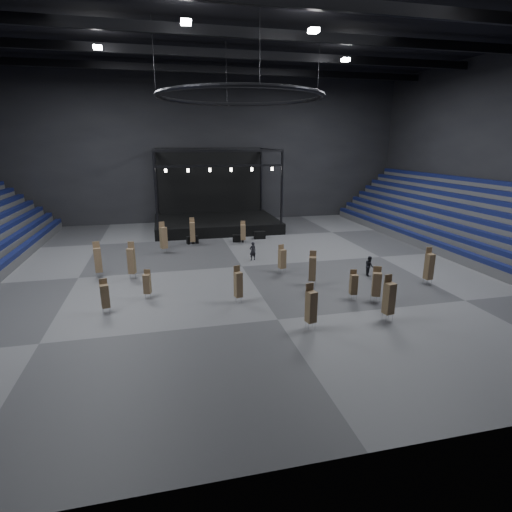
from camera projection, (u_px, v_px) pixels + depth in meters
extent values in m
plane|color=#4F4F51|center=(242.00, 267.00, 32.64)|extent=(50.00, 50.00, 0.00)
cube|color=black|center=(239.00, 20.00, 27.75)|extent=(50.00, 42.00, 0.20)
cube|color=black|center=(208.00, 149.00, 49.87)|extent=(50.00, 0.20, 18.00)
cube|color=black|center=(394.00, 171.00, 10.52)|extent=(50.00, 0.20, 18.00)
cube|color=#474749|center=(466.00, 247.00, 37.25)|extent=(7.20, 40.00, 0.75)
cube|color=#0C1237|center=(436.00, 243.00, 36.37)|extent=(0.59, 40.00, 0.40)
cube|color=#474749|center=(471.00, 243.00, 37.25)|extent=(6.30, 40.00, 1.50)
cube|color=#0C1237|center=(446.00, 235.00, 36.37)|extent=(0.59, 40.00, 0.40)
cube|color=#474749|center=(476.00, 239.00, 37.24)|extent=(5.40, 40.00, 2.25)
cube|color=#0C1237|center=(456.00, 226.00, 36.36)|extent=(0.59, 40.00, 0.40)
cube|color=#474749|center=(480.00, 235.00, 37.24)|extent=(4.50, 40.00, 3.00)
cube|color=#0C1237|center=(465.00, 218.00, 36.35)|extent=(0.59, 40.00, 0.40)
cube|color=#474749|center=(485.00, 230.00, 37.24)|extent=(3.60, 40.00, 3.75)
cube|color=#0C1237|center=(475.00, 209.00, 36.35)|extent=(0.59, 40.00, 0.40)
cube|color=#474749|center=(490.00, 226.00, 37.24)|extent=(2.70, 40.00, 4.50)
cube|color=#0C1237|center=(485.00, 200.00, 36.34)|extent=(0.59, 40.00, 0.40)
cube|color=#474749|center=(495.00, 222.00, 37.23)|extent=(1.80, 40.00, 5.25)
cube|color=#0C1237|center=(494.00, 192.00, 36.34)|extent=(0.59, 40.00, 0.40)
cube|color=#474749|center=(499.00, 218.00, 37.23)|extent=(0.90, 40.00, 6.00)
cube|color=#0C1237|center=(504.00, 183.00, 36.33)|extent=(0.59, 40.00, 0.40)
cube|color=black|center=(216.00, 224.00, 47.00)|extent=(14.00, 10.00, 1.20)
cube|color=black|center=(210.00, 181.00, 50.24)|extent=(13.30, 0.30, 8.00)
cylinder|color=black|center=(156.00, 191.00, 40.01)|extent=(0.24, 0.24, 7.80)
cylinder|color=black|center=(156.00, 183.00, 48.63)|extent=(0.24, 0.24, 7.80)
cylinder|color=black|center=(282.00, 188.00, 42.92)|extent=(0.24, 0.24, 7.80)
cylinder|color=black|center=(261.00, 180.00, 51.54)|extent=(0.24, 0.24, 7.80)
cube|color=black|center=(220.00, 151.00, 40.40)|extent=(13.40, 0.25, 0.25)
cube|color=black|center=(209.00, 149.00, 49.02)|extent=(13.40, 0.25, 0.25)
cube|color=black|center=(220.00, 166.00, 40.81)|extent=(13.40, 0.20, 0.20)
cylinder|color=white|center=(166.00, 171.00, 39.71)|extent=(0.24, 0.24, 0.35)
cylinder|color=white|center=(188.00, 170.00, 40.19)|extent=(0.24, 0.24, 0.35)
cylinder|color=white|center=(210.00, 170.00, 40.68)|extent=(0.24, 0.24, 0.35)
cylinder|color=white|center=(231.00, 170.00, 41.16)|extent=(0.24, 0.24, 0.35)
cylinder|color=white|center=(252.00, 169.00, 41.65)|extent=(0.24, 0.24, 0.35)
cylinder|color=white|center=(272.00, 169.00, 42.13)|extent=(0.24, 0.24, 0.35)
torus|color=black|center=(240.00, 97.00, 29.11)|extent=(12.30, 12.30, 0.30)
cylinder|color=black|center=(319.00, 63.00, 29.75)|extent=(0.04, 0.04, 5.00)
cylinder|color=black|center=(226.00, 73.00, 34.05)|extent=(0.04, 0.04, 5.00)
cylinder|color=black|center=(153.00, 55.00, 27.10)|extent=(0.04, 0.04, 5.00)
cylinder|color=black|center=(260.00, 38.00, 22.80)|extent=(0.04, 0.04, 5.00)
cube|color=black|center=(240.00, 33.00, 27.96)|extent=(49.00, 0.35, 0.70)
cube|color=black|center=(224.00, 54.00, 34.52)|extent=(49.00, 0.35, 0.70)
cube|color=black|center=(213.00, 70.00, 42.01)|extent=(49.00, 0.35, 0.70)
cube|color=white|center=(98.00, 47.00, 29.67)|extent=(0.60, 0.60, 0.25)
cube|color=white|center=(346.00, 60.00, 34.08)|extent=(0.60, 0.60, 0.25)
cube|color=white|center=(186.00, 22.00, 23.50)|extent=(0.60, 0.60, 0.25)
cube|color=white|center=(314.00, 31.00, 25.26)|extent=(0.60, 0.60, 0.25)
cube|color=black|center=(192.00, 240.00, 40.06)|extent=(1.21, 0.77, 0.75)
cube|color=black|center=(238.00, 238.00, 40.71)|extent=(1.21, 0.80, 0.74)
cube|color=black|center=(260.00, 235.00, 42.07)|extent=(1.21, 0.64, 0.79)
cylinder|color=silver|center=(96.00, 276.00, 29.75)|extent=(0.03, 0.03, 0.43)
cylinder|color=silver|center=(97.00, 274.00, 30.13)|extent=(0.03, 0.03, 0.43)
cylinder|color=silver|center=(102.00, 275.00, 29.84)|extent=(0.03, 0.03, 0.43)
cylinder|color=silver|center=(103.00, 273.00, 30.22)|extent=(0.03, 0.03, 0.43)
cube|color=brown|center=(98.00, 260.00, 29.68)|extent=(0.60, 0.60, 1.84)
cube|color=brown|center=(96.00, 248.00, 29.63)|extent=(0.49, 0.15, 1.01)
cylinder|color=silver|center=(280.00, 271.00, 30.77)|extent=(0.03, 0.03, 0.40)
cylinder|color=silver|center=(279.00, 270.00, 31.12)|extent=(0.03, 0.03, 0.40)
cylinder|color=silver|center=(285.00, 271.00, 30.85)|extent=(0.03, 0.03, 0.40)
cylinder|color=silver|center=(284.00, 270.00, 31.21)|extent=(0.03, 0.03, 0.40)
cube|color=brown|center=(282.00, 259.00, 30.73)|extent=(0.58, 0.58, 1.48)
cube|color=brown|center=(281.00, 250.00, 30.72)|extent=(0.46, 0.17, 0.81)
cylinder|color=silver|center=(103.00, 312.00, 23.42)|extent=(0.03, 0.03, 0.38)
cylinder|color=silver|center=(104.00, 309.00, 23.77)|extent=(0.03, 0.03, 0.38)
cylinder|color=silver|center=(109.00, 311.00, 23.50)|extent=(0.03, 0.03, 0.38)
cylinder|color=silver|center=(110.00, 309.00, 23.85)|extent=(0.03, 0.03, 0.38)
cube|color=brown|center=(105.00, 296.00, 23.39)|extent=(0.56, 0.56, 1.39)
cube|color=brown|center=(103.00, 285.00, 23.38)|extent=(0.44, 0.16, 0.76)
cylinder|color=silver|center=(308.00, 327.00, 21.43)|extent=(0.03, 0.03, 0.41)
cylinder|color=silver|center=(306.00, 324.00, 21.79)|extent=(0.03, 0.03, 0.41)
cylinder|color=silver|center=(315.00, 326.00, 21.52)|extent=(0.03, 0.03, 0.41)
cylinder|color=silver|center=(312.00, 323.00, 21.88)|extent=(0.03, 0.03, 0.41)
cube|color=brown|center=(311.00, 307.00, 21.36)|extent=(0.59, 0.59, 1.73)
cube|color=brown|center=(309.00, 291.00, 21.31)|extent=(0.47, 0.17, 0.95)
cylinder|color=silver|center=(236.00, 301.00, 25.07)|extent=(0.03, 0.03, 0.37)
cylinder|color=silver|center=(235.00, 299.00, 25.40)|extent=(0.03, 0.03, 0.37)
cylinder|color=silver|center=(242.00, 300.00, 25.15)|extent=(0.03, 0.03, 0.37)
cylinder|color=silver|center=(241.00, 298.00, 25.47)|extent=(0.03, 0.03, 0.37)
cube|color=brown|center=(238.00, 285.00, 25.00)|extent=(0.54, 0.54, 1.62)
cube|color=brown|center=(237.00, 272.00, 24.95)|extent=(0.42, 0.17, 0.89)
cylinder|color=silver|center=(162.00, 251.00, 36.41)|extent=(0.03, 0.03, 0.45)
cylinder|color=silver|center=(162.00, 250.00, 36.82)|extent=(0.03, 0.03, 0.45)
cylinder|color=silver|center=(167.00, 251.00, 36.51)|extent=(0.03, 0.03, 0.45)
cylinder|color=silver|center=(167.00, 250.00, 36.91)|extent=(0.03, 0.03, 0.45)
cube|color=brown|center=(164.00, 238.00, 36.34)|extent=(0.72, 0.72, 1.94)
cube|color=brown|center=(162.00, 227.00, 36.26)|extent=(0.50, 0.28, 1.07)
cylinder|color=silver|center=(351.00, 298.00, 25.57)|extent=(0.03, 0.03, 0.36)
cylinder|color=silver|center=(349.00, 296.00, 25.89)|extent=(0.03, 0.03, 0.36)
cylinder|color=silver|center=(356.00, 297.00, 25.64)|extent=(0.03, 0.03, 0.36)
cylinder|color=silver|center=(354.00, 295.00, 25.97)|extent=(0.03, 0.03, 0.36)
cube|color=brown|center=(354.00, 284.00, 25.54)|extent=(0.49, 0.49, 1.30)
cube|color=brown|center=(353.00, 275.00, 25.55)|extent=(0.42, 0.11, 0.71)
cylinder|color=silver|center=(242.00, 242.00, 39.84)|extent=(0.03, 0.03, 0.41)
cylinder|color=silver|center=(241.00, 241.00, 40.21)|extent=(0.03, 0.03, 0.41)
cylinder|color=silver|center=(245.00, 242.00, 39.93)|extent=(0.03, 0.03, 0.41)
cylinder|color=silver|center=(245.00, 241.00, 40.29)|extent=(0.03, 0.03, 0.41)
cube|color=brown|center=(243.00, 232.00, 39.81)|extent=(0.56, 0.56, 1.51)
cube|color=brown|center=(243.00, 225.00, 39.81)|extent=(0.47, 0.13, 0.83)
cylinder|color=silver|center=(191.00, 244.00, 39.12)|extent=(0.03, 0.03, 0.41)
cylinder|color=silver|center=(191.00, 243.00, 39.49)|extent=(0.03, 0.03, 0.41)
cylinder|color=silver|center=(195.00, 244.00, 39.21)|extent=(0.03, 0.03, 0.41)
cylinder|color=silver|center=(195.00, 243.00, 39.57)|extent=(0.03, 0.03, 0.41)
cube|color=brown|center=(192.00, 232.00, 39.03)|extent=(0.51, 0.51, 1.88)
cube|color=brown|center=(192.00, 223.00, 38.99)|extent=(0.48, 0.08, 1.04)
cylinder|color=silver|center=(130.00, 277.00, 29.48)|extent=(0.03, 0.03, 0.40)
cylinder|color=silver|center=(130.00, 275.00, 29.84)|extent=(0.03, 0.03, 0.40)
cylinder|color=silver|center=(135.00, 276.00, 29.57)|extent=(0.03, 0.03, 0.40)
cylinder|color=silver|center=(136.00, 275.00, 29.93)|extent=(0.03, 0.03, 0.40)
cube|color=brown|center=(131.00, 261.00, 29.39)|extent=(0.59, 0.59, 1.91)
cube|color=brown|center=(131.00, 248.00, 29.34)|extent=(0.46, 0.17, 1.05)
cylinder|color=silver|center=(374.00, 300.00, 25.08)|extent=(0.03, 0.03, 0.43)
cylinder|color=silver|center=(371.00, 298.00, 25.46)|extent=(0.03, 0.03, 0.43)
cylinder|color=silver|center=(380.00, 299.00, 25.17)|extent=(0.03, 0.03, 0.43)
cylinder|color=silver|center=(377.00, 297.00, 25.56)|extent=(0.03, 0.03, 0.43)
cube|color=brown|center=(377.00, 284.00, 25.05)|extent=(0.69, 0.69, 1.51)
cube|color=brown|center=(377.00, 272.00, 25.07)|extent=(0.48, 0.26, 0.83)
cylinder|color=silver|center=(386.00, 319.00, 22.44)|extent=(0.03, 0.03, 0.43)
cylinder|color=silver|center=(382.00, 316.00, 22.82)|extent=(0.03, 0.03, 0.43)
cylinder|color=silver|center=(392.00, 318.00, 22.53)|extent=(0.03, 0.03, 0.43)
cylinder|color=silver|center=(389.00, 315.00, 22.91)|extent=(0.03, 0.03, 0.43)
cube|color=brown|center=(389.00, 298.00, 22.37)|extent=(0.59, 0.59, 1.81)
cube|color=brown|center=(388.00, 283.00, 22.32)|extent=(0.49, 0.15, 1.00)
cylinder|color=silver|center=(310.00, 284.00, 27.98)|extent=(0.03, 0.03, 0.41)
cylinder|color=silver|center=(308.00, 282.00, 28.34)|extent=(0.03, 0.03, 0.41)
cylinder|color=silver|center=(315.00, 284.00, 28.06)|extent=(0.03, 0.03, 0.41)
cylinder|color=silver|center=(313.00, 282.00, 28.42)|extent=(0.03, 0.03, 0.41)
cube|color=brown|center=(312.00, 269.00, 27.91)|extent=(0.63, 0.63, 1.70)
cube|color=brown|center=(313.00, 257.00, 27.89)|extent=(0.46, 0.23, 0.94)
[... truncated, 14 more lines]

